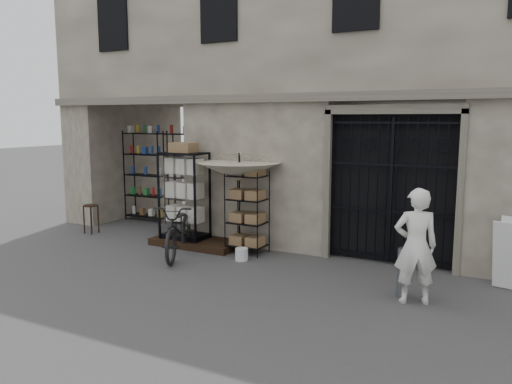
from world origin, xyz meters
The scene contains 14 objects.
ground centered at (0.00, 0.00, 0.00)m, with size 80.00×80.00×0.00m, color black.
main_building centered at (0.00, 4.00, 4.50)m, with size 14.00×4.00×9.00m, color #A69D86.
shop_recess centered at (-4.50, 2.80, 1.50)m, with size 3.00×1.70×3.00m, color black.
shop_shelving centered at (-4.55, 3.30, 1.25)m, with size 2.70×0.50×2.50m, color black.
iron_gate centered at (1.75, 2.28, 1.50)m, with size 2.50×0.21×3.00m.
step_platform centered at (-2.40, 1.55, 0.07)m, with size 2.00×0.90×0.15m, color black.
display_cabinet centered at (-2.68, 1.53, 1.02)m, with size 1.09×0.83×2.10m.
wire_rack centered at (-1.10, 1.56, 0.86)m, with size 0.87×0.71×1.75m.
market_umbrella centered at (-1.35, 1.69, 1.82)m, with size 1.85×1.87×2.53m.
white_bucket centered at (-0.93, 1.02, 0.12)m, with size 0.26×0.26×0.25m, color silver.
bicycle centered at (-2.24, 0.73, 0.00)m, with size 0.75×1.12×2.14m, color black.
wooden_stool centered at (-5.42, 1.39, 0.38)m, with size 0.44×0.44×0.71m.
steel_bollard centered at (2.35, 0.37, 0.40)m, with size 0.15×0.15×0.81m, color slate.
shopkeeper centered at (2.57, 0.22, 0.00)m, with size 0.66×1.80×0.43m, color white.
Camera 1 is at (3.85, -7.47, 2.83)m, focal length 35.00 mm.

